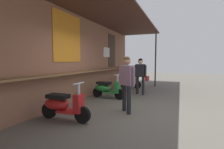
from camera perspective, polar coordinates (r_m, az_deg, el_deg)
name	(u,v)px	position (r m, az deg, el deg)	size (l,w,h in m)	color
ground_plane	(121,110)	(5.23, 3.03, -11.91)	(35.58, 35.58, 0.00)	#605B54
market_stall_facade	(69,50)	(5.89, -14.25, 8.00)	(12.71, 2.53, 3.29)	#8C5B44
scooter_red	(62,105)	(4.46, -16.45, -9.81)	(0.46, 1.40, 0.97)	red
scooter_green	(106,89)	(6.76, -1.89, -4.75)	(0.49, 1.40, 0.97)	#237533
scooter_silver	(127,81)	(9.35, 5.05, -2.17)	(0.46, 1.40, 0.97)	#B2B5BA
shopper_with_handbag	(141,73)	(7.55, 9.68, 0.55)	(0.31, 0.65, 1.60)	#232328
shopper_browsing	(127,79)	(4.83, 4.99, -1.36)	(0.38, 0.52, 1.61)	#232328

